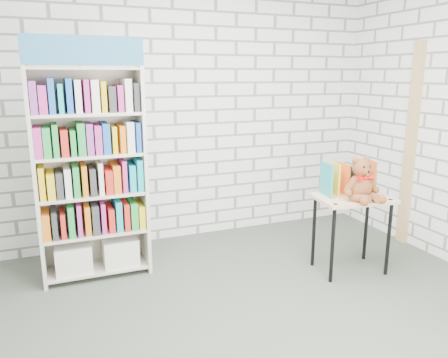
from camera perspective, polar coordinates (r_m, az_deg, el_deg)
name	(u,v)px	position (r m, az deg, el deg)	size (l,w,h in m)	color
ground	(256,330)	(3.31, 4.17, -19.05)	(4.50, 4.50, 0.00)	#3F483D
room_shell	(261,73)	(2.79, 4.81, 13.61)	(4.52, 4.02, 2.81)	silver
bookshelf	(91,173)	(3.95, -16.97, 0.75)	(0.92, 0.36, 2.07)	beige
display_table	(352,207)	(4.11, 16.42, -3.56)	(0.71, 0.53, 0.71)	tan
table_books	(348,179)	(4.14, 15.87, -0.02)	(0.48, 0.25, 0.27)	teal
teddy_bear	(362,183)	(3.97, 17.56, -0.50)	(0.35, 0.32, 0.38)	brown
door_trim	(410,146)	(4.94, 23.17, 3.97)	(0.05, 0.12, 2.10)	tan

